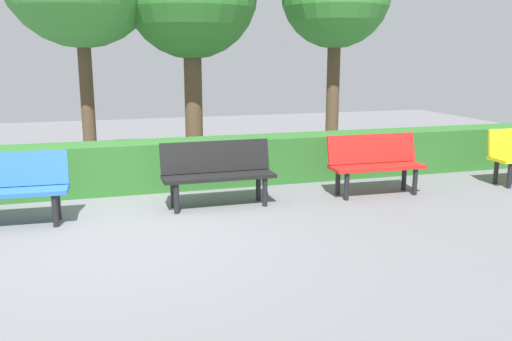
# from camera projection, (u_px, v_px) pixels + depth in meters

# --- Properties ---
(ground_plane) EXTENTS (22.58, 22.58, 0.00)m
(ground_plane) POSITION_uv_depth(u_px,v_px,m) (126.00, 232.00, 6.19)
(ground_plane) COLOR slate
(bench_red) EXTENTS (1.38, 0.50, 0.86)m
(bench_red) POSITION_uv_depth(u_px,v_px,m) (375.00, 162.00, 7.79)
(bench_red) COLOR red
(bench_red) RESTS_ON ground_plane
(bench_black) EXTENTS (1.48, 0.46, 0.86)m
(bench_black) POSITION_uv_depth(u_px,v_px,m) (218.00, 170.00, 7.18)
(bench_black) COLOR black
(bench_black) RESTS_ON ground_plane
(bench_blue) EXTENTS (1.50, 0.52, 0.86)m
(bench_blue) POSITION_uv_depth(u_px,v_px,m) (2.00, 186.00, 6.34)
(bench_blue) COLOR blue
(bench_blue) RESTS_ON ground_plane
(hedge_row) EXTENTS (18.58, 0.64, 0.72)m
(hedge_row) POSITION_uv_depth(u_px,v_px,m) (194.00, 163.00, 8.28)
(hedge_row) COLOR #2D6B28
(hedge_row) RESTS_ON ground_plane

